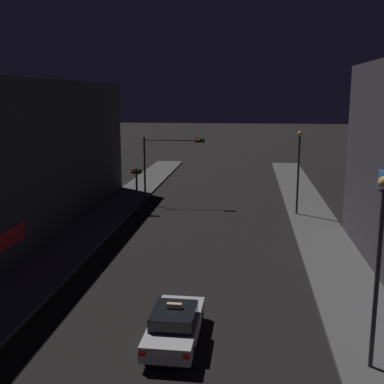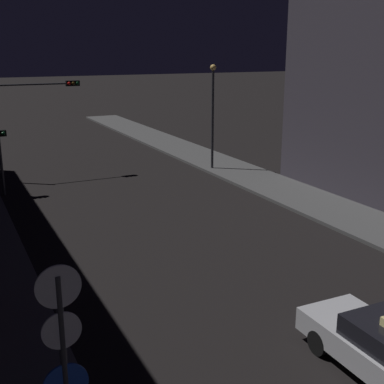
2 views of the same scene
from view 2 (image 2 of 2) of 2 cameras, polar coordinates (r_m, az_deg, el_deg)
sidewalk_right at (r=30.99m, az=6.10°, el=1.89°), size 3.44×61.45×0.16m
traffic_light_overhead at (r=31.13m, az=-18.03°, el=8.89°), size 5.18×0.41×5.72m
street_lamp_far_block at (r=31.78m, az=2.33°, el=9.40°), size 0.37×0.37×6.37m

